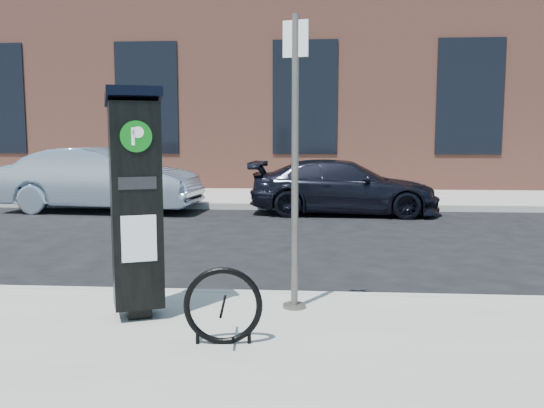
# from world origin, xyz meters

# --- Properties ---
(ground) EXTENTS (120.00, 120.00, 0.00)m
(ground) POSITION_xyz_m (0.00, 0.00, 0.00)
(ground) COLOR black
(ground) RESTS_ON ground
(sidewalk_far) EXTENTS (60.00, 12.00, 0.15)m
(sidewalk_far) POSITION_xyz_m (0.00, 14.00, 0.07)
(sidewalk_far) COLOR gray
(sidewalk_far) RESTS_ON ground
(curb_near) EXTENTS (60.00, 0.12, 0.16)m
(curb_near) POSITION_xyz_m (0.00, -0.02, 0.07)
(curb_near) COLOR #9E9B93
(curb_near) RESTS_ON ground
(curb_far) EXTENTS (60.00, 0.12, 0.16)m
(curb_far) POSITION_xyz_m (0.00, 8.02, 0.07)
(curb_far) COLOR #9E9B93
(curb_far) RESTS_ON ground
(building) EXTENTS (28.00, 10.05, 8.25)m
(building) POSITION_xyz_m (-0.00, 17.00, 4.15)
(building) COLOR brown
(building) RESTS_ON ground
(parking_kiosk) EXTENTS (0.62, 0.59, 2.14)m
(parking_kiosk) POSITION_xyz_m (-1.33, -0.94, 1.25)
(parking_kiosk) COLOR black
(parking_kiosk) RESTS_ON sidewalk_near
(sign_pole) EXTENTS (0.24, 0.23, 2.83)m
(sign_pole) POSITION_xyz_m (0.12, -0.56, 1.56)
(sign_pole) COLOR #4A4541
(sign_pole) RESTS_ON sidewalk_near
(bike_rack) EXTENTS (0.65, 0.11, 0.65)m
(bike_rack) POSITION_xyz_m (-0.43, -1.60, 0.47)
(bike_rack) COLOR black
(bike_rack) RESTS_ON sidewalk_near
(car_silver) EXTENTS (4.79, 1.96, 1.54)m
(car_silver) POSITION_xyz_m (-4.80, 7.40, 0.77)
(car_silver) COLOR #8C9EB2
(car_silver) RESTS_ON ground
(car_dark) EXTENTS (4.44, 1.97, 1.27)m
(car_dark) POSITION_xyz_m (1.00, 7.40, 0.63)
(car_dark) COLOR black
(car_dark) RESTS_ON ground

